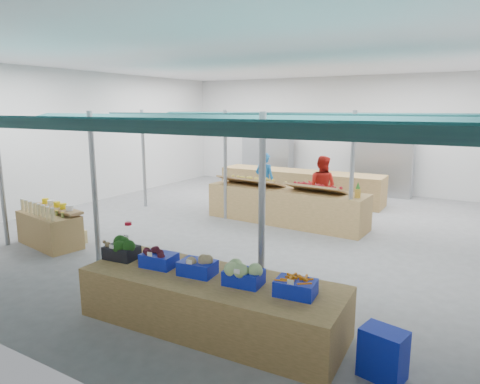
{
  "coord_description": "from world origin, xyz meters",
  "views": [
    {
      "loc": [
        5.28,
        -9.3,
        3.05
      ],
      "look_at": [
        0.71,
        -1.6,
        1.28
      ],
      "focal_mm": 32.0,
      "sensor_mm": 36.0,
      "label": 1
    }
  ],
  "objects_px": {
    "fruit_counter": "(285,206)",
    "vendor_right": "(322,187)",
    "veg_counter": "(211,302)",
    "vendor_left": "(265,181)",
    "bottle_shelf": "(51,227)",
    "crate_stack": "(383,354)"
  },
  "relations": [
    {
      "from": "bottle_shelf",
      "to": "veg_counter",
      "type": "height_order",
      "value": "bottle_shelf"
    },
    {
      "from": "veg_counter",
      "to": "fruit_counter",
      "type": "height_order",
      "value": "fruit_counter"
    },
    {
      "from": "crate_stack",
      "to": "bottle_shelf",
      "type": "bearing_deg",
      "value": 171.16
    },
    {
      "from": "veg_counter",
      "to": "fruit_counter",
      "type": "distance_m",
      "value": 5.81
    },
    {
      "from": "veg_counter",
      "to": "vendor_left",
      "type": "height_order",
      "value": "vendor_left"
    },
    {
      "from": "crate_stack",
      "to": "vendor_right",
      "type": "height_order",
      "value": "vendor_right"
    },
    {
      "from": "veg_counter",
      "to": "vendor_right",
      "type": "distance_m",
      "value": 6.8
    },
    {
      "from": "fruit_counter",
      "to": "vendor_left",
      "type": "relative_size",
      "value": 2.5
    },
    {
      "from": "veg_counter",
      "to": "vendor_right",
      "type": "bearing_deg",
      "value": 94.14
    },
    {
      "from": "veg_counter",
      "to": "crate_stack",
      "type": "bearing_deg",
      "value": -2.39
    },
    {
      "from": "bottle_shelf",
      "to": "crate_stack",
      "type": "bearing_deg",
      "value": 0.79
    },
    {
      "from": "veg_counter",
      "to": "vendor_left",
      "type": "xyz_separation_m",
      "value": [
        -2.63,
        6.72,
        0.51
      ]
    },
    {
      "from": "fruit_counter",
      "to": "vendor_left",
      "type": "distance_m",
      "value": 1.68
    },
    {
      "from": "fruit_counter",
      "to": "vendor_right",
      "type": "relative_size",
      "value": 2.5
    },
    {
      "from": "bottle_shelf",
      "to": "fruit_counter",
      "type": "xyz_separation_m",
      "value": [
        3.73,
        4.43,
        0.06
      ]
    },
    {
      "from": "crate_stack",
      "to": "veg_counter",
      "type": "bearing_deg",
      "value": -179.45
    },
    {
      "from": "fruit_counter",
      "to": "vendor_right",
      "type": "bearing_deg",
      "value": 63.99
    },
    {
      "from": "vendor_left",
      "to": "vendor_right",
      "type": "relative_size",
      "value": 1.0
    },
    {
      "from": "fruit_counter",
      "to": "bottle_shelf",
      "type": "bearing_deg",
      "value": -127.47
    },
    {
      "from": "veg_counter",
      "to": "vendor_right",
      "type": "xyz_separation_m",
      "value": [
        -0.83,
        6.72,
        0.51
      ]
    },
    {
      "from": "vendor_right",
      "to": "fruit_counter",
      "type": "bearing_deg",
      "value": 63.99
    },
    {
      "from": "bottle_shelf",
      "to": "vendor_left",
      "type": "distance_m",
      "value": 6.1
    }
  ]
}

